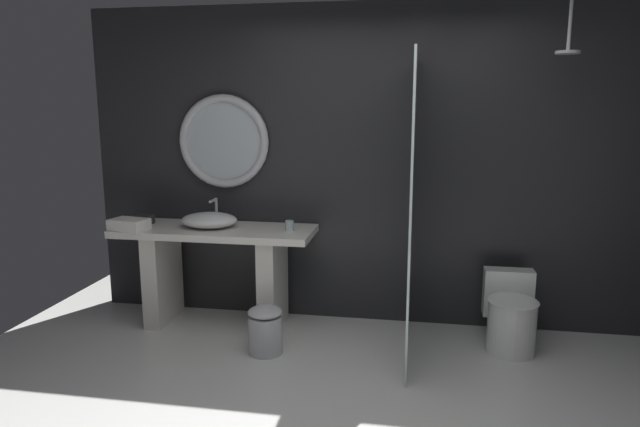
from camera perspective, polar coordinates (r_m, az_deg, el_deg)
back_wall_panel at (r=4.68m, az=5.40°, el=4.68°), size 4.80×0.10×2.60m
vanity_counter at (r=4.75m, az=-10.42°, el=-4.97°), size 1.61×0.59×0.82m
vessel_sink at (r=4.68m, az=-11.10°, el=-0.65°), size 0.46×0.38×0.22m
tumbler_cup at (r=4.48m, az=-3.10°, el=-1.24°), size 0.07×0.07×0.08m
tissue_box at (r=4.95m, az=-17.41°, el=-0.56°), size 0.16×0.12×0.08m
round_wall_mirror at (r=4.84m, az=-9.69°, el=7.18°), size 0.78×0.07×0.78m
shower_glass_panel at (r=4.08m, az=9.21°, el=0.47°), size 0.02×1.16×2.15m
rain_shower_head at (r=4.37m, az=23.74°, el=15.24°), size 0.17×0.17×0.35m
toilet at (r=4.51m, az=18.65°, el=-9.76°), size 0.37×0.52×0.56m
waste_bin at (r=4.26m, az=-5.53°, el=-11.58°), size 0.25×0.25×0.35m
folded_hand_towel at (r=4.76m, az=-18.69°, el=-1.05°), size 0.32×0.25×0.09m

